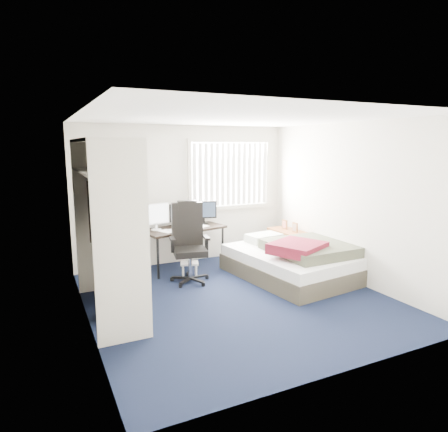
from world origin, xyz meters
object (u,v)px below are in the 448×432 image
office_chair (189,251)px  nightstand (289,234)px  desk (182,226)px  bed (293,260)px

office_chair → nightstand: bearing=7.1°
desk → nightstand: 2.00m
desk → office_chair: (-0.15, -0.72, -0.26)m
office_chair → bed: office_chair is taller
desk → bed: bearing=-42.0°
desk → nightstand: size_ratio=1.85×
nightstand → bed: 1.00m
bed → office_chair: bearing=159.9°
desk → office_chair: size_ratio=1.23×
desk → bed: size_ratio=0.71×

